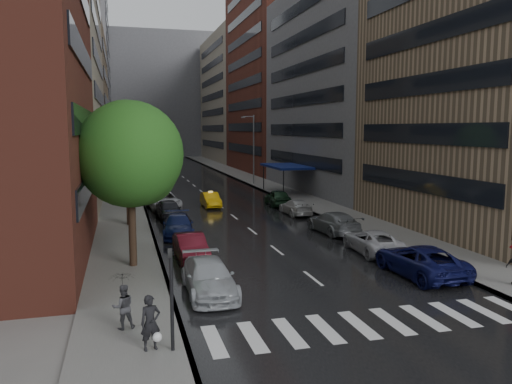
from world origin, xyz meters
TOP-DOWN VIEW (x-y plane):
  - ground at (0.00, 0.00)m, footprint 220.00×220.00m
  - road at (0.00, 50.00)m, footprint 14.00×140.00m
  - sidewalk_left at (-9.00, 50.00)m, footprint 4.00×140.00m
  - sidewalk_right at (9.00, 50.00)m, footprint 4.00×140.00m
  - crosswalk at (0.20, -2.00)m, footprint 13.15×2.80m
  - buildings_left at (-15.00, 58.79)m, footprint 8.00×108.00m
  - buildings_right at (15.00, 56.70)m, footprint 8.05×109.10m
  - building_far at (0.00, 118.00)m, footprint 40.00×14.00m
  - tree_near at (-8.60, 8.28)m, footprint 5.58×5.58m
  - tree_mid at (-8.60, 20.06)m, footprint 5.99×5.99m
  - tree_far at (-8.60, 30.44)m, footprint 5.02×5.02m
  - taxi at (-0.98, 27.86)m, footprint 1.50×4.19m
  - parked_cars_left at (-5.40, 19.16)m, footprint 3.21×35.20m
  - parked_cars_right at (5.40, 12.84)m, footprint 2.73×29.10m
  - ped_bag_walker at (-8.28, -2.43)m, footprint 0.76×0.59m
  - ped_black_umbrella at (-9.15, -0.38)m, footprint 0.96×0.98m
  - traffic_light at (-7.60, -2.65)m, footprint 0.18×0.15m
  - street_lamp_left at (-7.72, 30.00)m, footprint 1.74×0.22m
  - street_lamp_right at (7.72, 45.00)m, footprint 1.74×0.22m
  - awning at (8.98, 35.00)m, footprint 4.00×8.00m

SIDE VIEW (x-z plane):
  - ground at x=0.00m, z-range 0.00..0.00m
  - road at x=0.00m, z-range 0.00..0.01m
  - crosswalk at x=0.20m, z-range 0.01..0.02m
  - sidewalk_left at x=-9.00m, z-range 0.00..0.15m
  - sidewalk_right at x=9.00m, z-range 0.00..0.15m
  - taxi at x=-0.98m, z-range 0.00..1.38m
  - parked_cars_right at x=5.40m, z-range -0.04..1.54m
  - parked_cars_left at x=-5.40m, z-range -0.03..1.57m
  - ped_bag_walker at x=-8.28m, z-range 0.12..1.98m
  - ped_black_umbrella at x=-9.15m, z-range 0.34..2.43m
  - traffic_light at x=-7.60m, z-range 0.50..3.95m
  - awning at x=8.98m, z-range 1.57..4.70m
  - street_lamp_left at x=-7.72m, z-range 0.39..9.39m
  - street_lamp_right at x=7.72m, z-range 0.39..9.39m
  - tree_far at x=-8.60m, z-range 1.47..9.48m
  - tree_near at x=-8.60m, z-range 1.64..10.54m
  - tree_mid at x=-8.60m, z-range 1.76..11.32m
  - buildings_right at x=15.00m, z-range -2.97..33.03m
  - buildings_left at x=-15.00m, z-range -3.01..34.99m
  - building_far at x=0.00m, z-range 0.00..32.00m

